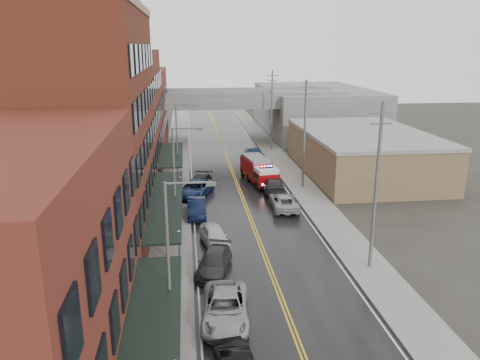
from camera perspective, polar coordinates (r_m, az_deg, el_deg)
road at (r=47.39m, az=0.60°, el=-2.96°), size 11.00×160.00×0.02m
sidewalk_left at (r=47.07m, az=-8.27°, el=-3.19°), size 3.00×160.00×0.15m
sidewalk_right at (r=48.78m, az=9.14°, el=-2.53°), size 3.00×160.00×0.15m
curb_left at (r=47.04m, az=-6.26°, el=-3.13°), size 0.30×160.00×0.15m
curb_right at (r=48.37m, az=7.26°, el=-2.61°), size 0.30×160.00×0.15m
brick_building_a at (r=22.11m, az=-26.67°, el=-11.15°), size 9.00×18.00×12.00m
brick_building_b at (r=38.77m, az=-17.99°, el=5.68°), size 9.00×20.00×18.00m
brick_building_c at (r=56.05m, az=-14.51°, el=7.40°), size 9.00×15.00×15.00m
brick_building_far at (r=73.46m, az=-12.66°, el=8.29°), size 9.00×20.00×12.00m
tan_building at (r=60.00m, az=14.73°, el=3.06°), size 14.00×22.00×5.00m
right_far_block at (r=88.43m, az=9.07°, el=8.43°), size 18.00×30.00×8.00m
awning_0 at (r=22.35m, az=-10.76°, el=-18.21°), size 2.60×16.00×3.09m
awning_1 at (r=39.52m, az=-8.96°, el=-2.54°), size 2.60×18.00×3.09m
awning_2 at (r=56.38m, az=-8.33°, el=3.11°), size 2.60×13.00×3.09m
globe_lamp_1 at (r=33.18m, az=-7.44°, el=-7.44°), size 0.44×0.44×3.12m
globe_lamp_2 at (r=46.36m, az=-7.27°, el=-0.54°), size 0.44×0.44×3.12m
street_lamp_0 at (r=24.71m, az=-8.21°, el=-8.71°), size 2.64×0.22×9.00m
street_lamp_1 at (r=39.81m, az=-7.69°, el=0.96°), size 2.64×0.22×9.00m
street_lamp_2 at (r=55.42m, az=-7.46°, el=5.25°), size 2.64×0.22×9.00m
utility_pole_0 at (r=33.40m, az=16.29°, el=-0.52°), size 1.80×0.24×12.00m
utility_pole_1 at (r=51.90m, az=7.87°, el=5.76°), size 1.80×0.24×12.00m
utility_pole_2 at (r=71.21m, az=3.89°, el=8.65°), size 1.80×0.24×12.00m
overpass at (r=77.24m, az=-2.39°, el=9.02°), size 40.00×10.00×7.50m
fire_truck at (r=54.47m, az=2.35°, el=1.22°), size 4.02×7.96×2.80m
parked_car_left_2 at (r=28.17m, az=-1.82°, el=-15.31°), size 3.22×6.04×1.61m
parked_car_left_3 at (r=33.60m, az=-3.19°, el=-9.98°), size 3.25×5.36×1.45m
parked_car_left_4 at (r=37.77m, az=-3.13°, el=-6.84°), size 2.59×4.82×1.56m
parked_car_left_5 at (r=44.16m, az=-5.32°, el=-3.39°), size 1.73×4.90×1.61m
parked_car_left_6 at (r=49.85m, az=-5.47°, el=-1.07°), size 4.66×6.62×1.68m
parked_car_left_7 at (r=51.39m, az=-4.95°, el=-0.53°), size 3.57×6.13×1.67m
parked_car_right_0 at (r=46.05m, az=5.36°, el=-2.63°), size 2.78×5.54×1.50m
parked_car_right_1 at (r=51.19m, az=4.08°, el=-0.61°), size 2.81×5.73×1.60m
parked_car_right_2 at (r=63.09m, az=2.01°, el=2.54°), size 2.48×4.42×1.42m
parked_car_right_3 at (r=66.51m, az=1.55°, el=3.31°), size 1.77×4.71×1.54m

